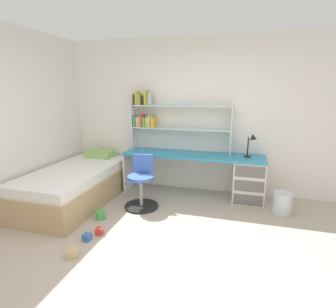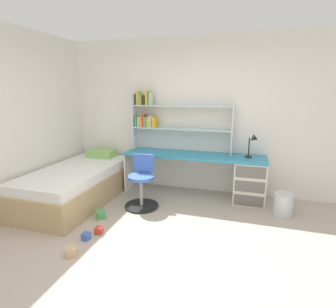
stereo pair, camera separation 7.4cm
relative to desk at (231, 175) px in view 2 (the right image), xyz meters
name	(u,v)px [view 2 (the right image)]	position (x,y,z in m)	size (l,w,h in m)	color
ground_plane	(157,266)	(-0.60, -1.96, -0.43)	(5.69, 5.51, 0.02)	#B2A393
room_shell	(107,121)	(-1.77, -0.80, 0.90)	(5.69, 5.51, 2.64)	white
desk	(231,175)	(0.00, 0.00, 0.00)	(2.34, 0.55, 0.72)	teal
bookshelf_hutch	(165,117)	(-1.17, 0.16, 0.90)	(1.74, 0.22, 1.03)	silver
desk_lamp	(253,142)	(0.30, 0.02, 0.56)	(0.20, 0.17, 0.38)	black
swivel_chair	(142,187)	(-1.29, -0.68, -0.10)	(0.52, 0.52, 0.80)	black
bed_platform	(78,184)	(-2.39, -0.75, -0.14)	(1.07, 2.07, 0.67)	tan
waste_bin	(283,204)	(0.77, -0.37, -0.25)	(0.27, 0.27, 0.33)	silver
toy_block_natural_0	(71,251)	(-1.55, -2.08, -0.37)	(0.10, 0.10, 0.10)	tan
toy_block_blue_1	(86,236)	(-1.57, -1.76, -0.37)	(0.09, 0.09, 0.09)	#3860B7
toy_block_red_2	(99,230)	(-1.50, -1.60, -0.37)	(0.09, 0.09, 0.09)	red
toy_block_green_3	(101,214)	(-1.69, -1.23, -0.36)	(0.12, 0.12, 0.12)	#479E51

